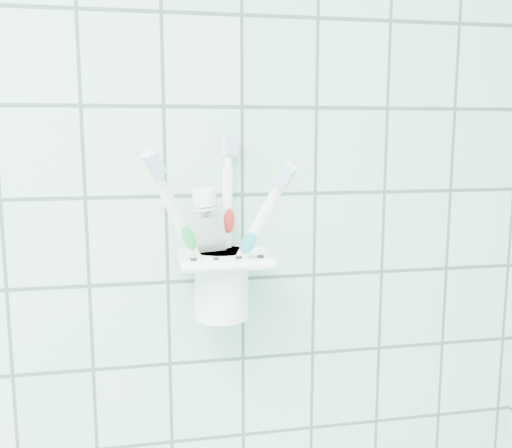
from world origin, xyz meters
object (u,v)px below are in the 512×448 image
(holder_bracket, at_px, (224,260))
(toothbrush_pink, at_px, (220,223))
(toothbrush_blue, at_px, (224,223))
(toothpaste_tube, at_px, (214,240))
(cup, at_px, (221,281))
(toothbrush_orange, at_px, (213,220))

(holder_bracket, relative_size, toothbrush_pink, 0.51)
(toothbrush_blue, bearing_deg, toothpaste_tube, 163.46)
(holder_bracket, height_order, toothbrush_blue, toothbrush_blue)
(toothbrush_blue, bearing_deg, toothbrush_pink, -133.33)
(toothbrush_pink, bearing_deg, toothpaste_tube, 82.00)
(holder_bracket, relative_size, cup, 1.29)
(holder_bracket, xyz_separation_m, toothbrush_orange, (-0.01, 0.02, 0.05))
(cup, height_order, toothbrush_blue, toothbrush_blue)
(toothbrush_orange, height_order, toothpaste_tube, toothbrush_orange)
(toothbrush_pink, bearing_deg, cup, 44.73)
(toothbrush_pink, height_order, toothbrush_orange, toothbrush_orange)
(holder_bracket, bearing_deg, toothpaste_tube, 131.42)
(toothbrush_orange, bearing_deg, toothpaste_tube, -62.20)
(toothbrush_pink, bearing_deg, toothbrush_blue, 37.54)
(cup, distance_m, toothpaste_tube, 0.05)
(cup, bearing_deg, toothbrush_blue, 61.22)
(toothbrush_blue, relative_size, toothpaste_tube, 1.38)
(holder_bracket, relative_size, toothbrush_orange, 0.51)
(holder_bracket, distance_m, toothbrush_orange, 0.05)
(holder_bracket, height_order, toothpaste_tube, toothpaste_tube)
(toothbrush_blue, bearing_deg, holder_bracket, -119.17)
(cup, bearing_deg, toothpaste_tube, 131.83)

